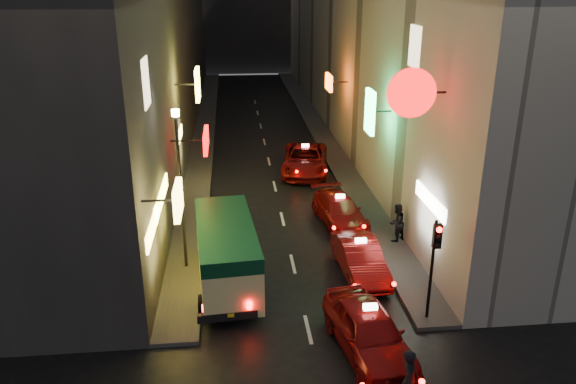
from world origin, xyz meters
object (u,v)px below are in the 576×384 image
object	(u,v)px
pedestrian_crossing	(410,376)
traffic_light	(435,250)
lamp_post	(180,180)
taxi_near	(369,328)
minibus	(226,248)

from	to	relation	value
pedestrian_crossing	traffic_light	bearing A→B (deg)	-5.02
pedestrian_crossing	lamp_post	size ratio (longest dim) A/B	0.32
traffic_light	lamp_post	world-z (taller)	lamp_post
taxi_near	traffic_light	size ratio (longest dim) A/B	1.68
minibus	pedestrian_crossing	bearing A→B (deg)	-55.38
minibus	pedestrian_crossing	xyz separation A→B (m)	(4.74, -6.87, -0.55)
taxi_near	pedestrian_crossing	xyz separation A→B (m)	(0.50, -2.41, 0.12)
minibus	taxi_near	bearing A→B (deg)	-46.44
minibus	traffic_light	world-z (taller)	traffic_light
pedestrian_crossing	lamp_post	world-z (taller)	lamp_post
traffic_light	minibus	bearing A→B (deg)	154.67
minibus	lamp_post	bearing A→B (deg)	138.77
taxi_near	lamp_post	size ratio (longest dim) A/B	0.94
pedestrian_crossing	lamp_post	distance (m)	10.77
taxi_near	traffic_light	world-z (taller)	traffic_light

